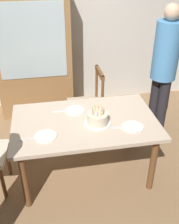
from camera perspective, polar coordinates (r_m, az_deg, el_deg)
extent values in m
plane|color=#93704C|center=(3.29, -0.88, -12.56)|extent=(6.40, 6.40, 0.00)
cube|color=beige|center=(4.31, -5.33, 18.21)|extent=(6.40, 0.10, 2.60)
cube|color=beige|center=(2.84, -0.99, -2.16)|extent=(1.53, 0.94, 0.04)
cylinder|color=brown|center=(2.78, -13.63, -14.01)|extent=(0.07, 0.07, 0.70)
cylinder|color=brown|center=(2.95, 13.33, -10.70)|extent=(0.07, 0.07, 0.70)
cylinder|color=brown|center=(3.34, -13.33, -5.00)|extent=(0.07, 0.07, 0.70)
cylinder|color=brown|center=(3.48, 8.87, -2.74)|extent=(0.07, 0.07, 0.70)
cylinder|color=silver|center=(2.78, 1.72, -2.39)|extent=(0.28, 0.28, 0.01)
cylinder|color=beige|center=(2.74, 1.74, -1.30)|extent=(0.22, 0.22, 0.11)
cylinder|color=#66CC72|center=(2.71, 2.99, 0.35)|extent=(0.01, 0.01, 0.05)
sphere|color=#FFC64C|center=(2.69, 3.01, 0.96)|extent=(0.01, 0.01, 0.01)
cylinder|color=#E54C4C|center=(2.73, 2.66, 0.64)|extent=(0.01, 0.01, 0.05)
sphere|color=#FFC64C|center=(2.72, 2.68, 1.25)|extent=(0.01, 0.01, 0.01)
cylinder|color=#F2994C|center=(2.75, 1.93, 0.84)|extent=(0.01, 0.01, 0.05)
sphere|color=#FFC64C|center=(2.73, 1.95, 1.44)|extent=(0.01, 0.01, 0.01)
cylinder|color=#66CC72|center=(2.74, 1.18, 0.78)|extent=(0.01, 0.01, 0.05)
sphere|color=#FFC64C|center=(2.72, 1.19, 1.38)|extent=(0.01, 0.01, 0.01)
cylinder|color=#D872CC|center=(2.71, 0.60, 0.45)|extent=(0.01, 0.01, 0.05)
sphere|color=#FFC64C|center=(2.70, 0.61, 1.06)|extent=(0.01, 0.01, 0.01)
cylinder|color=yellow|center=(2.68, 0.55, 0.02)|extent=(0.01, 0.01, 0.05)
sphere|color=#FFC64C|center=(2.66, 0.56, 0.63)|extent=(0.01, 0.01, 0.01)
cylinder|color=#F2994C|center=(2.66, 0.85, -0.26)|extent=(0.01, 0.01, 0.05)
sphere|color=#FFC64C|center=(2.64, 0.86, 0.36)|extent=(0.01, 0.01, 0.01)
cylinder|color=#4C7FE5|center=(2.65, 1.62, -0.47)|extent=(0.01, 0.01, 0.05)
sphere|color=#FFC64C|center=(2.63, 1.63, 0.15)|extent=(0.01, 0.01, 0.01)
cylinder|color=yellow|center=(2.65, 2.42, -0.40)|extent=(0.01, 0.01, 0.05)
sphere|color=#FFC64C|center=(2.64, 2.43, 0.22)|extent=(0.01, 0.01, 0.01)
cylinder|color=#E54C4C|center=(2.68, 2.94, -0.08)|extent=(0.01, 0.01, 0.05)
sphere|color=#FFC64C|center=(2.66, 2.96, 0.53)|extent=(0.01, 0.01, 0.01)
cylinder|color=white|center=(2.63, -9.33, -5.09)|extent=(0.22, 0.22, 0.01)
cylinder|color=white|center=(2.99, -3.10, 0.33)|extent=(0.22, 0.22, 0.01)
cylinder|color=white|center=(2.75, 9.18, -3.14)|extent=(0.22, 0.22, 0.01)
cube|color=silver|center=(2.63, -12.80, -5.51)|extent=(0.18, 0.04, 0.01)
cube|color=silver|center=(3.00, -6.18, 0.17)|extent=(0.18, 0.03, 0.01)
cube|color=silver|center=(2.73, 5.86, -3.33)|extent=(0.18, 0.05, 0.01)
cube|color=tan|center=(3.66, -1.01, 1.37)|extent=(0.44, 0.44, 0.05)
cylinder|color=brown|center=(3.90, -3.87, -0.64)|extent=(0.04, 0.04, 0.42)
cylinder|color=brown|center=(3.62, -3.16, -3.47)|extent=(0.04, 0.04, 0.42)
cylinder|color=brown|center=(3.95, 1.02, -0.15)|extent=(0.04, 0.04, 0.42)
cylinder|color=brown|center=(3.67, 2.10, -2.90)|extent=(0.04, 0.04, 0.42)
cylinder|color=brown|center=(3.73, 1.51, 6.35)|extent=(0.04, 0.04, 0.50)
cylinder|color=brown|center=(3.42, 2.79, 3.81)|extent=(0.04, 0.04, 0.50)
cube|color=brown|center=(3.48, 2.20, 8.38)|extent=(0.04, 0.40, 0.06)
cylinder|color=brown|center=(3.02, -17.99, -13.99)|extent=(0.04, 0.04, 0.42)
cylinder|color=brown|center=(3.26, -16.95, -9.75)|extent=(0.04, 0.04, 0.42)
cylinder|color=#262328|center=(3.84, 13.59, 1.59)|extent=(0.14, 0.14, 0.86)
cylinder|color=#262328|center=(3.77, 15.12, 0.82)|extent=(0.14, 0.14, 0.86)
cylinder|color=#4C8CC6|center=(3.49, 16.08, 12.40)|extent=(0.32, 0.32, 0.71)
sphere|color=#D8AD8C|center=(3.37, 17.27, 19.69)|extent=(0.20, 0.20, 0.20)
cube|color=#9E7042|center=(4.12, -11.90, 11.94)|extent=(1.10, 0.44, 1.90)
cube|color=silver|center=(3.83, -12.31, 14.34)|extent=(0.94, 0.01, 1.04)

